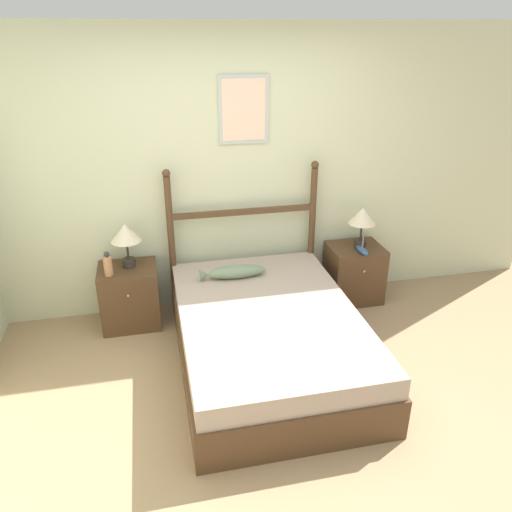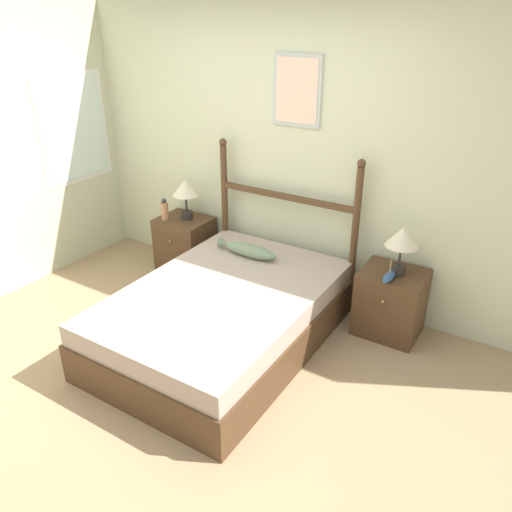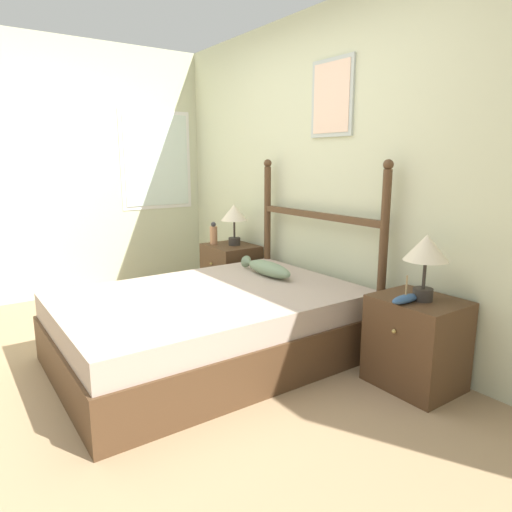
{
  "view_description": "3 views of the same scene",
  "coord_description": "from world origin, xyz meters",
  "px_view_note": "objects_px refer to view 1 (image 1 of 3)",
  "views": [
    {
      "loc": [
        -0.71,
        -2.63,
        2.49
      ],
      "look_at": [
        0.11,
        1.08,
        0.74
      ],
      "focal_mm": 35.0,
      "sensor_mm": 36.0,
      "label": 1
    },
    {
      "loc": [
        2.1,
        -2.1,
        2.43
      ],
      "look_at": [
        0.16,
        1.0,
        0.63
      ],
      "focal_mm": 35.0,
      "sensor_mm": 36.0,
      "label": 2
    },
    {
      "loc": [
        2.77,
        -0.86,
        1.39
      ],
      "look_at": [
        0.16,
        0.97,
        0.71
      ],
      "focal_mm": 32.0,
      "sensor_mm": 36.0,
      "label": 3
    }
  ],
  "objects_px": {
    "nightstand_right": "(354,273)",
    "model_boat": "(362,250)",
    "table_lamp_left": "(126,236)",
    "fish_pillow": "(234,272)",
    "nightstand_left": "(130,296)",
    "table_lamp_right": "(362,218)",
    "bed": "(268,337)",
    "bottle": "(108,265)"
  },
  "relations": [
    {
      "from": "nightstand_right",
      "to": "fish_pillow",
      "type": "distance_m",
      "value": 1.29
    },
    {
      "from": "table_lamp_right",
      "to": "fish_pillow",
      "type": "relative_size",
      "value": 0.69
    },
    {
      "from": "fish_pillow",
      "to": "bottle",
      "type": "bearing_deg",
      "value": 173.38
    },
    {
      "from": "nightstand_left",
      "to": "model_boat",
      "type": "bearing_deg",
      "value": -3.61
    },
    {
      "from": "table_lamp_left",
      "to": "table_lamp_right",
      "type": "distance_m",
      "value": 2.16
    },
    {
      "from": "table_lamp_right",
      "to": "table_lamp_left",
      "type": "bearing_deg",
      "value": 178.87
    },
    {
      "from": "table_lamp_left",
      "to": "bed",
      "type": "bearing_deg",
      "value": -39.64
    },
    {
      "from": "model_boat",
      "to": "nightstand_right",
      "type": "bearing_deg",
      "value": 90.17
    },
    {
      "from": "nightstand_left",
      "to": "fish_pillow",
      "type": "distance_m",
      "value": 0.98
    },
    {
      "from": "model_boat",
      "to": "table_lamp_right",
      "type": "bearing_deg",
      "value": 76.68
    },
    {
      "from": "nightstand_left",
      "to": "table_lamp_right",
      "type": "xyz_separation_m",
      "value": [
        2.18,
        -0.01,
        0.58
      ]
    },
    {
      "from": "nightstand_right",
      "to": "table_lamp_left",
      "type": "relative_size",
      "value": 1.41
    },
    {
      "from": "table_lamp_left",
      "to": "model_boat",
      "type": "relative_size",
      "value": 1.73
    },
    {
      "from": "nightstand_right",
      "to": "model_boat",
      "type": "relative_size",
      "value": 2.45
    },
    {
      "from": "nightstand_left",
      "to": "fish_pillow",
      "type": "relative_size",
      "value": 0.97
    },
    {
      "from": "bed",
      "to": "model_boat",
      "type": "bearing_deg",
      "value": 33.35
    },
    {
      "from": "table_lamp_left",
      "to": "fish_pillow",
      "type": "distance_m",
      "value": 0.99
    },
    {
      "from": "nightstand_left",
      "to": "table_lamp_right",
      "type": "relative_size",
      "value": 1.41
    },
    {
      "from": "bed",
      "to": "model_boat",
      "type": "distance_m",
      "value": 1.34
    },
    {
      "from": "table_lamp_right",
      "to": "fish_pillow",
      "type": "xyz_separation_m",
      "value": [
        -1.27,
        -0.22,
        -0.32
      ]
    },
    {
      "from": "nightstand_left",
      "to": "bed",
      "type": "bearing_deg",
      "value": -38.12
    },
    {
      "from": "nightstand_right",
      "to": "table_lamp_right",
      "type": "distance_m",
      "value": 0.58
    },
    {
      "from": "fish_pillow",
      "to": "table_lamp_right",
      "type": "bearing_deg",
      "value": 9.81
    },
    {
      "from": "bed",
      "to": "table_lamp_left",
      "type": "relative_size",
      "value": 5.11
    },
    {
      "from": "bed",
      "to": "nightstand_right",
      "type": "distance_m",
      "value": 1.37
    },
    {
      "from": "nightstand_right",
      "to": "table_lamp_right",
      "type": "relative_size",
      "value": 1.41
    },
    {
      "from": "bed",
      "to": "nightstand_left",
      "type": "height_order",
      "value": "nightstand_left"
    },
    {
      "from": "bed",
      "to": "table_lamp_right",
      "type": "relative_size",
      "value": 5.11
    },
    {
      "from": "bed",
      "to": "fish_pillow",
      "type": "height_order",
      "value": "fish_pillow"
    },
    {
      "from": "nightstand_right",
      "to": "nightstand_left",
      "type": "bearing_deg",
      "value": 180.0
    },
    {
      "from": "bed",
      "to": "model_boat",
      "type": "xyz_separation_m",
      "value": [
        1.08,
        0.71,
        0.35
      ]
    },
    {
      "from": "nightstand_right",
      "to": "table_lamp_right",
      "type": "bearing_deg",
      "value": -27.28
    },
    {
      "from": "table_lamp_right",
      "to": "nightstand_right",
      "type": "bearing_deg",
      "value": 152.72
    },
    {
      "from": "bottle",
      "to": "fish_pillow",
      "type": "bearing_deg",
      "value": -6.62
    },
    {
      "from": "bed",
      "to": "bottle",
      "type": "relative_size",
      "value": 9.23
    },
    {
      "from": "table_lamp_left",
      "to": "nightstand_right",
      "type": "bearing_deg",
      "value": -0.74
    },
    {
      "from": "nightstand_left",
      "to": "model_boat",
      "type": "height_order",
      "value": "model_boat"
    },
    {
      "from": "bed",
      "to": "nightstand_left",
      "type": "bearing_deg",
      "value": 141.88
    },
    {
      "from": "nightstand_right",
      "to": "table_lamp_left",
      "type": "distance_m",
      "value": 2.21
    },
    {
      "from": "bed",
      "to": "table_lamp_right",
      "type": "xyz_separation_m",
      "value": [
        1.11,
        0.83,
        0.62
      ]
    },
    {
      "from": "bed",
      "to": "nightstand_right",
      "type": "relative_size",
      "value": 3.62
    },
    {
      "from": "fish_pillow",
      "to": "table_lamp_left",
      "type": "bearing_deg",
      "value": 163.72
    }
  ]
}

